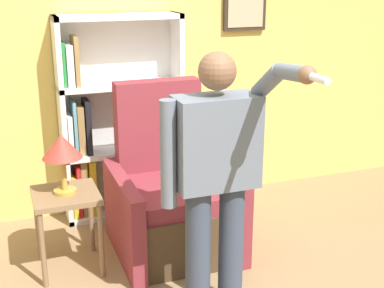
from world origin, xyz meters
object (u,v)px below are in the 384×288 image
Objects in this scene: person_standing at (216,171)px; armchair at (170,201)px; bookcase at (111,124)px; table_lamp at (62,149)px; side_table at (66,206)px.

armchair is at bearing 89.68° from person_standing.
bookcase is 0.89m from armchair.
armchair is at bearing 4.75° from table_lamp.
table_lamp is (-0.77, -0.06, 0.51)m from armchair.
table_lamp is (-0.00, 0.00, 0.41)m from side_table.
bookcase is at bearing 110.68° from armchair.
side_table is at bearing -63.43° from table_lamp.
person_standing reaches higher than armchair.
armchair is 2.14× the size of side_table.
person_standing is 1.12m from table_lamp.
person_standing is (0.27, -1.61, 0.12)m from bookcase.
bookcase reaches higher than table_lamp.
person_standing is at bearing -90.32° from armchair.
person_standing reaches higher than side_table.
armchair reaches higher than table_lamp.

